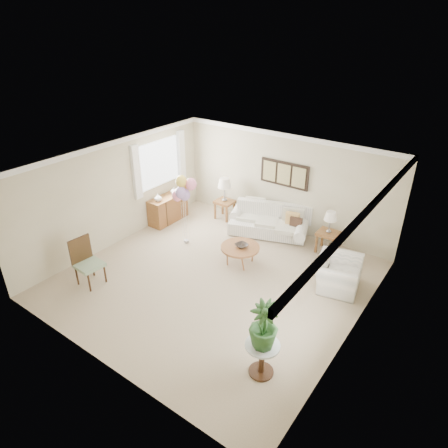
% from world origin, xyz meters
% --- Properties ---
extents(ground_plane, '(6.00, 6.00, 0.00)m').
position_xyz_m(ground_plane, '(0.00, 0.00, 0.00)').
color(ground_plane, tan).
extents(room_shell, '(6.04, 6.04, 2.60)m').
position_xyz_m(room_shell, '(-0.11, 0.09, 1.63)').
color(room_shell, beige).
rests_on(room_shell, ground).
extents(wall_art_triptych, '(1.35, 0.06, 0.65)m').
position_xyz_m(wall_art_triptych, '(0.00, 2.96, 1.55)').
color(wall_art_triptych, black).
rests_on(wall_art_triptych, ground).
extents(sofa, '(2.43, 1.43, 0.81)m').
position_xyz_m(sofa, '(-0.09, 2.49, 0.32)').
color(sofa, white).
rests_on(sofa, ground).
extents(end_table_left, '(0.50, 0.45, 0.55)m').
position_xyz_m(end_table_left, '(-1.57, 2.54, 0.46)').
color(end_table_left, olive).
rests_on(end_table_left, ground).
extents(end_table_right, '(0.50, 0.45, 0.54)m').
position_xyz_m(end_table_right, '(1.52, 2.51, 0.46)').
color(end_table_right, olive).
rests_on(end_table_right, ground).
extents(lamp_left, '(0.38, 0.38, 0.67)m').
position_xyz_m(lamp_left, '(-1.57, 2.54, 1.06)').
color(lamp_left, gray).
rests_on(lamp_left, end_table_left).
extents(lamp_right, '(0.31, 0.31, 0.54)m').
position_xyz_m(lamp_right, '(1.52, 2.51, 0.96)').
color(lamp_right, gray).
rests_on(lamp_right, end_table_right).
extents(coffee_table, '(0.90, 0.90, 0.45)m').
position_xyz_m(coffee_table, '(0.09, 0.84, 0.42)').
color(coffee_table, '#94573F').
rests_on(coffee_table, ground).
extents(decor_bowl, '(0.35, 0.35, 0.07)m').
position_xyz_m(decor_bowl, '(0.12, 0.85, 0.49)').
color(decor_bowl, '#312822').
rests_on(decor_bowl, coffee_table).
extents(armchair, '(1.06, 1.16, 0.66)m').
position_xyz_m(armchair, '(2.26, 1.30, 0.33)').
color(armchair, white).
rests_on(armchair, ground).
extents(side_table, '(0.56, 0.56, 0.60)m').
position_xyz_m(side_table, '(2.17, -1.64, 0.46)').
color(side_table, silver).
rests_on(side_table, ground).
extents(potted_plant, '(0.46, 0.46, 0.81)m').
position_xyz_m(potted_plant, '(2.17, -1.65, 1.01)').
color(potted_plant, '#245323').
rests_on(potted_plant, side_table).
extents(accent_chair, '(0.55, 0.55, 1.05)m').
position_xyz_m(accent_chair, '(-2.14, -1.67, 0.55)').
color(accent_chair, gray).
rests_on(accent_chair, ground).
extents(credenza, '(0.46, 1.20, 0.74)m').
position_xyz_m(credenza, '(-2.76, 1.50, 0.37)').
color(credenza, olive).
rests_on(credenza, ground).
extents(vase_white, '(0.21, 0.21, 0.20)m').
position_xyz_m(vase_white, '(-2.74, 1.13, 0.84)').
color(vase_white, white).
rests_on(vase_white, credenza).
extents(vase_sage, '(0.21, 0.21, 0.19)m').
position_xyz_m(vase_sage, '(-2.74, 1.74, 0.83)').
color(vase_sage, '#BBBCBA').
rests_on(vase_sage, credenza).
extents(balloon_cluster, '(0.59, 0.53, 1.84)m').
position_xyz_m(balloon_cluster, '(-1.54, 0.82, 1.47)').
color(balloon_cluster, gray).
rests_on(balloon_cluster, ground).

